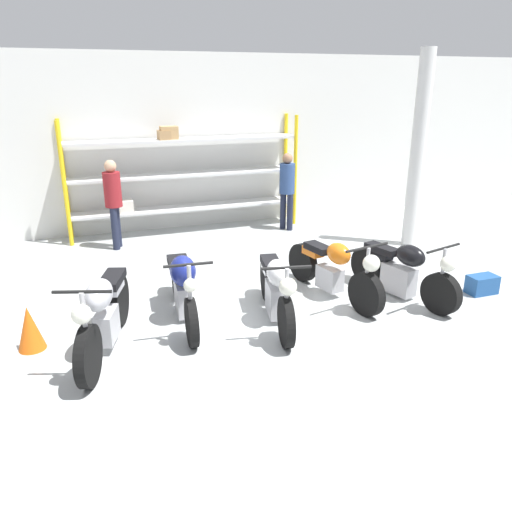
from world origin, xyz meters
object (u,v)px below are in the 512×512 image
at_px(motorcycle_orange, 334,269).
at_px(person_browsing, 287,185).
at_px(person_near_rack, 113,197).
at_px(shelving_rack, 182,173).
at_px(motorcycle_silver, 104,313).
at_px(toolbox, 482,284).
at_px(motorcycle_blue, 183,285).
at_px(motorcycle_white, 276,289).
at_px(motorcycle_black, 403,271).
at_px(traffic_cone, 30,328).

xyz_separation_m(motorcycle_orange, person_browsing, (0.75, 3.56, 0.52)).
bearing_deg(person_near_rack, shelving_rack, -135.31).
height_order(motorcycle_silver, toolbox, motorcycle_silver).
height_order(motorcycle_blue, person_browsing, person_browsing).
bearing_deg(motorcycle_blue, person_near_rack, -166.09).
xyz_separation_m(motorcycle_silver, person_near_rack, (0.46, 3.96, 0.50)).
xyz_separation_m(motorcycle_white, person_browsing, (1.84, 3.99, 0.50)).
xyz_separation_m(shelving_rack, motorcycle_white, (0.25, -4.63, -0.79)).
relative_size(shelving_rack, person_browsing, 2.94).
distance_m(motorcycle_black, traffic_cone, 5.05).
relative_size(person_browsing, toolbox, 3.71).
bearing_deg(motorcycle_orange, motorcycle_blue, -102.61).
relative_size(motorcycle_white, person_browsing, 1.22).
distance_m(motorcycle_silver, motorcycle_white, 2.18).
bearing_deg(motorcycle_black, person_browsing, 168.22).
bearing_deg(motorcycle_silver, shelving_rack, 175.43).
bearing_deg(motorcycle_blue, motorcycle_black, 87.16).
xyz_separation_m(motorcycle_white, motorcycle_orange, (1.08, 0.43, -0.02)).
relative_size(person_near_rack, traffic_cone, 3.06).
xyz_separation_m(motorcycle_silver, motorcycle_orange, (3.26, 0.50, -0.06)).
relative_size(motorcycle_silver, motorcycle_white, 1.01).
xyz_separation_m(motorcycle_orange, toolbox, (2.19, -0.62, -0.30)).
bearing_deg(motorcycle_blue, shelving_rack, 172.15).
relative_size(motorcycle_blue, motorcycle_orange, 1.04).
height_order(motorcycle_silver, motorcycle_blue, motorcycle_silver).
bearing_deg(motorcycle_orange, motorcycle_white, -79.44).
relative_size(motorcycle_black, traffic_cone, 3.50).
xyz_separation_m(motorcycle_silver, toolbox, (5.44, -0.13, -0.35)).
bearing_deg(motorcycle_black, motorcycle_white, -101.99).
bearing_deg(person_browsing, motorcycle_blue, 18.66).
xyz_separation_m(person_browsing, person_near_rack, (-3.55, -0.10, 0.03)).
xyz_separation_m(toolbox, traffic_cone, (-6.29, 0.47, 0.14)).
xyz_separation_m(motorcycle_white, person_near_rack, (-1.72, 3.89, 0.53)).
distance_m(motorcycle_white, person_browsing, 4.42).
bearing_deg(traffic_cone, motorcycle_black, -2.10).
xyz_separation_m(motorcycle_white, traffic_cone, (-3.02, 0.28, -0.18)).
relative_size(motorcycle_silver, motorcycle_black, 1.04).
distance_m(motorcycle_orange, traffic_cone, 4.11).
distance_m(person_near_rack, traffic_cone, 3.91).
height_order(motorcycle_white, person_browsing, person_browsing).
bearing_deg(motorcycle_blue, toolbox, 85.52).
height_order(motorcycle_orange, person_browsing, person_browsing).
relative_size(person_browsing, traffic_cone, 2.97).
height_order(motorcycle_blue, toolbox, motorcycle_blue).
height_order(shelving_rack, motorcycle_orange, shelving_rack).
xyz_separation_m(motorcycle_white, toolbox, (3.27, -0.19, -0.32)).
relative_size(motorcycle_orange, motorcycle_black, 1.07).
distance_m(shelving_rack, toolbox, 6.07).
bearing_deg(person_near_rack, toolbox, 158.91).
distance_m(motorcycle_white, person_near_rack, 4.29).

